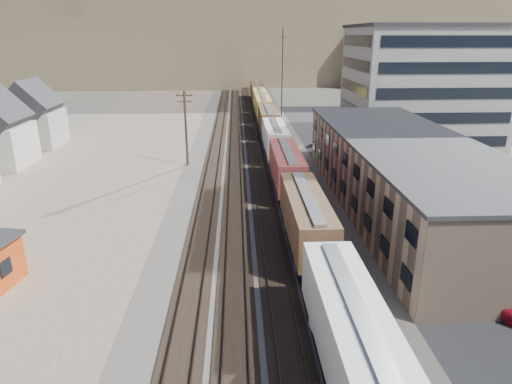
{
  "coord_description": "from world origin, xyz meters",
  "views": [
    {
      "loc": [
        -1.78,
        -18.35,
        16.85
      ],
      "look_at": [
        -0.05,
        21.73,
        3.0
      ],
      "focal_mm": 32.0,
      "sensor_mm": 36.0,
      "label": 1
    }
  ],
  "objects_px": {
    "utility_pole_north": "(186,127)",
    "freight_train": "(271,128)",
    "parked_car_red": "(494,301)",
    "parked_car_blue": "(391,146)"
  },
  "relations": [
    {
      "from": "utility_pole_north",
      "to": "freight_train",
      "type": "bearing_deg",
      "value": 44.03
    },
    {
      "from": "freight_train",
      "to": "parked_car_red",
      "type": "relative_size",
      "value": 26.25
    },
    {
      "from": "freight_train",
      "to": "parked_car_blue",
      "type": "height_order",
      "value": "freight_train"
    },
    {
      "from": "utility_pole_north",
      "to": "parked_car_red",
      "type": "distance_m",
      "value": 42.79
    },
    {
      "from": "freight_train",
      "to": "parked_car_blue",
      "type": "distance_m",
      "value": 18.85
    },
    {
      "from": "freight_train",
      "to": "parked_car_blue",
      "type": "relative_size",
      "value": 21.22
    },
    {
      "from": "utility_pole_north",
      "to": "parked_car_blue",
      "type": "xyz_separation_m",
      "value": [
        30.39,
        7.02,
        -4.51
      ]
    },
    {
      "from": "utility_pole_north",
      "to": "parked_car_blue",
      "type": "relative_size",
      "value": 1.77
    },
    {
      "from": "freight_train",
      "to": "utility_pole_north",
      "type": "relative_size",
      "value": 11.97
    },
    {
      "from": "freight_train",
      "to": "utility_pole_north",
      "type": "xyz_separation_m",
      "value": [
        -12.3,
        -11.89,
        2.5
      ]
    }
  ]
}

